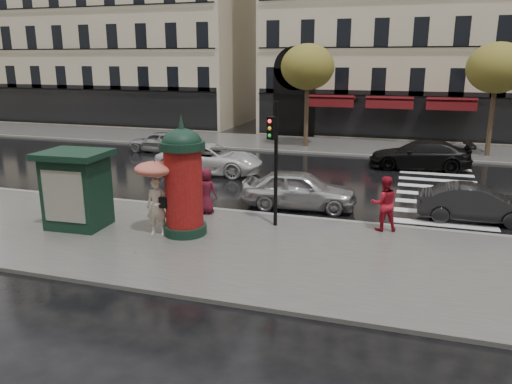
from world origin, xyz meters
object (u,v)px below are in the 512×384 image
(car_black, at_px, (420,155))
(woman_red, at_px, (384,203))
(man_burgundy, at_px, (206,191))
(traffic_light, at_px, (274,152))
(car_darkgrey, at_px, (475,204))
(car_white, at_px, (210,159))
(newsstand, at_px, (77,188))
(car_far_silver, at_px, (159,142))
(woman_umbrella, at_px, (156,185))
(morris_column, at_px, (183,178))
(car_silver, at_px, (299,189))

(car_black, bearing_deg, woman_red, -11.22)
(man_burgundy, xyz_separation_m, car_black, (7.61, 11.08, -0.22))
(traffic_light, distance_m, car_darkgrey, 7.63)
(car_darkgrey, xyz_separation_m, car_white, (-12.14, 4.41, 0.09))
(newsstand, distance_m, car_black, 17.77)
(newsstand, xyz_separation_m, car_far_silver, (-4.40, 14.01, -0.80))
(woman_umbrella, bearing_deg, car_black, 59.20)
(traffic_light, bearing_deg, morris_column, -147.89)
(traffic_light, distance_m, newsstand, 6.79)
(woman_umbrella, relative_size, morris_column, 0.64)
(woman_umbrella, xyz_separation_m, car_black, (8.19, 13.74, -1.02))
(car_silver, relative_size, car_white, 0.83)
(morris_column, xyz_separation_m, car_silver, (2.86, 4.34, -1.24))
(newsstand, distance_m, car_white, 9.56)
(man_burgundy, bearing_deg, woman_umbrella, 81.85)
(woman_umbrella, relative_size, woman_red, 1.35)
(woman_red, bearing_deg, car_white, -55.24)
(car_white, distance_m, car_black, 11.12)
(newsstand, height_order, car_far_silver, newsstand)
(car_white, height_order, car_far_silver, car_white)
(woman_umbrella, bearing_deg, car_darkgrey, 26.42)
(woman_red, distance_m, traffic_light, 4.03)
(woman_red, distance_m, morris_column, 6.68)
(car_silver, bearing_deg, car_far_silver, 45.69)
(car_silver, height_order, car_far_silver, car_silver)
(morris_column, height_order, traffic_light, traffic_light)
(woman_umbrella, distance_m, car_darkgrey, 11.31)
(car_black, bearing_deg, newsstand, -44.03)
(woman_umbrella, relative_size, man_burgundy, 1.48)
(woman_umbrella, bearing_deg, traffic_light, 30.40)
(traffic_light, bearing_deg, man_burgundy, 166.43)
(woman_red, bearing_deg, newsstand, -3.21)
(man_burgundy, xyz_separation_m, traffic_light, (2.80, -0.67, 1.72))
(man_burgundy, distance_m, car_black, 13.45)
(traffic_light, bearing_deg, car_silver, 84.15)
(newsstand, xyz_separation_m, car_black, (11.17, 13.81, -0.71))
(woman_red, relative_size, car_white, 0.35)
(car_silver, distance_m, car_far_silver, 14.39)
(man_burgundy, height_order, car_black, man_burgundy)
(car_darkgrey, bearing_deg, woman_umbrella, 114.98)
(car_darkgrey, height_order, car_black, car_black)
(woman_red, xyz_separation_m, man_burgundy, (-6.41, 0.00, -0.08))
(car_silver, bearing_deg, man_burgundy, 119.27)
(woman_red, xyz_separation_m, morris_column, (-6.20, -2.30, 0.95))
(woman_red, relative_size, newsstand, 0.71)
(car_far_silver, bearing_deg, man_burgundy, 39.34)
(woman_red, relative_size, car_black, 0.36)
(man_burgundy, xyz_separation_m, car_darkgrey, (9.50, 2.35, -0.31))
(newsstand, height_order, car_silver, newsstand)
(woman_umbrella, distance_m, car_far_silver, 15.81)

